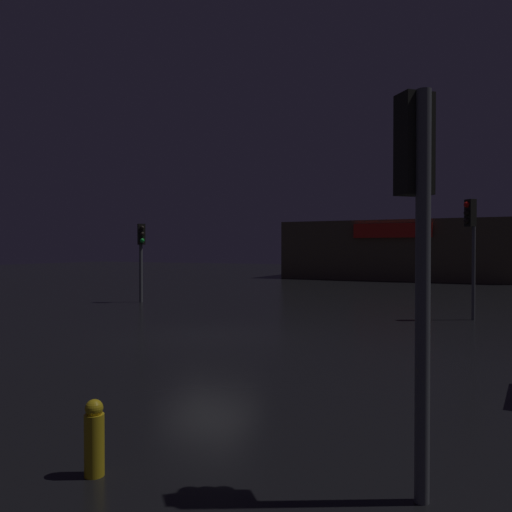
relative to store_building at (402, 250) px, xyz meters
name	(u,v)px	position (x,y,z in m)	size (l,w,h in m)	color
ground_plane	(210,336)	(0.22, -30.71, -2.34)	(120.00, 120.00, 0.00)	black
store_building	(402,250)	(0.00, 0.00, 0.00)	(18.22, 8.33, 4.67)	brown
traffic_signal_main	(141,248)	(-7.34, -24.36, 0.19)	(0.43, 0.41, 3.63)	#595B60
traffic_signal_opposite	(417,211)	(7.06, -37.95, 0.55)	(0.42, 0.42, 4.07)	#595B60
traffic_signal_cross_left	(471,230)	(6.70, -23.94, 0.81)	(0.42, 0.42, 4.21)	#595B60
fire_hydrant	(94,438)	(3.79, -39.02, -1.92)	(0.22, 0.22, 0.85)	gold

